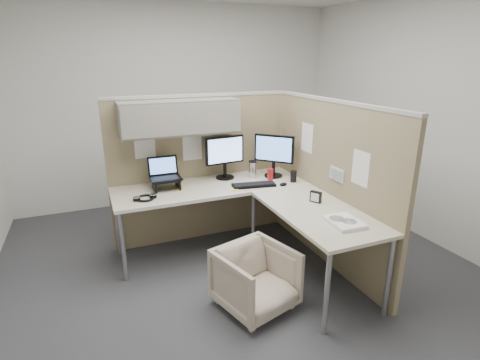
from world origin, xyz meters
name	(u,v)px	position (x,y,z in m)	size (l,w,h in m)	color
ground	(240,271)	(0.00, 0.00, 0.00)	(4.50, 4.50, 0.00)	#353539
partition_back	(192,146)	(-0.22, 0.83, 1.10)	(2.00, 0.36, 1.63)	#928260
partition_right	(327,183)	(0.90, -0.07, 0.82)	(0.07, 2.03, 1.63)	#928260
desk	(247,199)	(0.12, 0.13, 0.69)	(2.00, 1.98, 0.73)	beige
office_chair	(256,276)	(-0.09, -0.56, 0.29)	(0.56, 0.52, 0.58)	#C5B19C
monitor_left	(225,154)	(0.11, 0.71, 1.00)	(0.44, 0.20, 0.47)	black
monitor_right	(274,152)	(0.63, 0.57, 1.00)	(0.34, 0.34, 0.47)	black
laptop_station	(165,177)	(-0.56, 0.62, 0.85)	(0.30, 0.26, 0.31)	black
keyboard	(254,185)	(0.29, 0.35, 0.74)	(0.44, 0.15, 0.02)	black
mouse	(283,184)	(0.58, 0.25, 0.75)	(0.09, 0.06, 0.03)	black
travel_mug	(253,169)	(0.41, 0.63, 0.82)	(0.09, 0.09, 0.19)	silver
soda_can_green	(293,176)	(0.74, 0.32, 0.79)	(0.07, 0.07, 0.12)	black
soda_can_silver	(270,174)	(0.55, 0.48, 0.79)	(0.07, 0.07, 0.12)	#B21E1E
sticky_note_b	(234,190)	(0.07, 0.31, 0.73)	(0.08, 0.08, 0.01)	yellow
sticky_note_c	(179,188)	(-0.43, 0.57, 0.73)	(0.08, 0.08, 0.01)	yellow
headphones	(145,198)	(-0.80, 0.39, 0.74)	(0.22, 0.20, 0.03)	black
paper_stack	(344,222)	(0.58, -0.77, 0.75)	(0.25, 0.31, 0.03)	white
desk_clock	(316,197)	(0.63, -0.28, 0.78)	(0.09, 0.11, 0.10)	black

